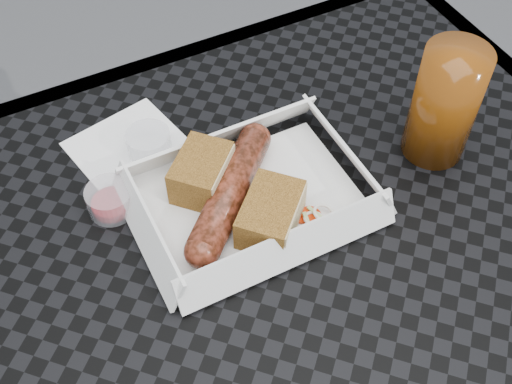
# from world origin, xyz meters

# --- Properties ---
(patio_table) EXTENTS (0.80, 0.80, 0.74)m
(patio_table) POSITION_xyz_m (0.00, 0.00, 0.67)
(patio_table) COLOR black
(patio_table) RESTS_ON ground
(food_tray) EXTENTS (0.22, 0.15, 0.00)m
(food_tray) POSITION_xyz_m (-0.01, 0.12, 0.75)
(food_tray) COLOR white
(food_tray) RESTS_ON patio_table
(bratwurst) EXTENTS (0.15, 0.15, 0.04)m
(bratwurst) POSITION_xyz_m (-0.03, 0.13, 0.77)
(bratwurst) COLOR maroon
(bratwurst) RESTS_ON food_tray
(bread_near) EXTENTS (0.08, 0.08, 0.04)m
(bread_near) POSITION_xyz_m (-0.05, 0.17, 0.77)
(bread_near) COLOR brown
(bread_near) RESTS_ON food_tray
(bread_far) EXTENTS (0.09, 0.09, 0.04)m
(bread_far) POSITION_xyz_m (-0.01, 0.09, 0.77)
(bread_far) COLOR brown
(bread_far) RESTS_ON food_tray
(veg_garnish) EXTENTS (0.03, 0.03, 0.00)m
(veg_garnish) POSITION_xyz_m (0.04, 0.07, 0.75)
(veg_garnish) COLOR red
(veg_garnish) RESTS_ON food_tray
(napkin) EXTENTS (0.14, 0.14, 0.00)m
(napkin) POSITION_xyz_m (-0.10, 0.25, 0.75)
(napkin) COLOR white
(napkin) RESTS_ON patio_table
(condiment_cup_sauce) EXTENTS (0.05, 0.05, 0.03)m
(condiment_cup_sauce) POSITION_xyz_m (-0.15, 0.18, 0.76)
(condiment_cup_sauce) COLOR maroon
(condiment_cup_sauce) RESTS_ON patio_table
(condiment_cup_empty) EXTENTS (0.05, 0.05, 0.03)m
(condiment_cup_empty) POSITION_xyz_m (-0.08, 0.24, 0.76)
(condiment_cup_empty) COLOR silver
(condiment_cup_empty) RESTS_ON patio_table
(drink_glass) EXTENTS (0.07, 0.07, 0.14)m
(drink_glass) POSITION_xyz_m (0.21, 0.10, 0.81)
(drink_glass) COLOR #5F2D08
(drink_glass) RESTS_ON patio_table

